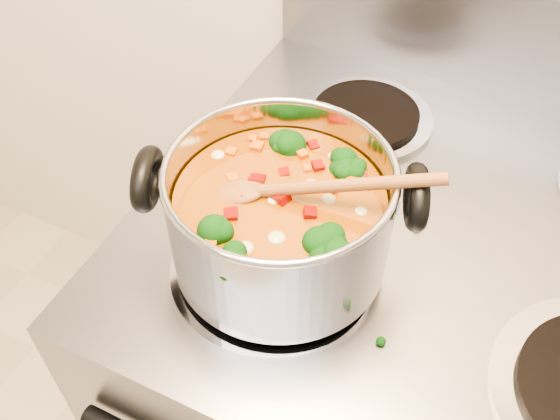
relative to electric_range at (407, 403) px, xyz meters
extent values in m
cube|color=gray|center=(0.00, 0.00, -0.01)|extent=(0.76, 0.66, 0.92)
cube|color=gray|center=(0.00, 0.31, 0.53)|extent=(0.76, 0.03, 0.16)
cylinder|color=#A5A5AD|center=(-0.18, -0.15, 0.46)|extent=(0.23, 0.23, 0.01)
cylinder|color=black|center=(-0.18, -0.15, 0.46)|extent=(0.18, 0.18, 0.01)
cylinder|color=#A5A5AD|center=(-0.18, 0.15, 0.46)|extent=(0.19, 0.19, 0.01)
cylinder|color=black|center=(-0.18, 0.15, 0.46)|extent=(0.15, 0.15, 0.01)
cylinder|color=#A7A8AF|center=(-0.18, -0.14, 0.53)|extent=(0.24, 0.24, 0.13)
torus|color=#A7A8AF|center=(-0.18, -0.14, 0.60)|extent=(0.24, 0.24, 0.01)
cylinder|color=brown|center=(-0.18, -0.14, 0.52)|extent=(0.22, 0.22, 0.09)
torus|color=black|center=(-0.31, -0.19, 0.58)|extent=(0.05, 0.08, 0.08)
torus|color=black|center=(-0.05, -0.09, 0.58)|extent=(0.05, 0.08, 0.08)
ellipsoid|color=black|center=(-0.10, -0.18, 0.56)|extent=(0.04, 0.04, 0.03)
ellipsoid|color=black|center=(-0.17, -0.19, 0.56)|extent=(0.04, 0.04, 0.03)
ellipsoid|color=black|center=(-0.09, -0.17, 0.56)|extent=(0.04, 0.04, 0.03)
ellipsoid|color=black|center=(-0.14, -0.14, 0.56)|extent=(0.04, 0.04, 0.03)
ellipsoid|color=black|center=(-0.19, -0.11, 0.56)|extent=(0.04, 0.04, 0.03)
ellipsoid|color=black|center=(-0.23, -0.20, 0.56)|extent=(0.04, 0.04, 0.03)
ellipsoid|color=black|center=(-0.16, -0.23, 0.56)|extent=(0.04, 0.04, 0.03)
ellipsoid|color=black|center=(-0.21, -0.06, 0.56)|extent=(0.04, 0.04, 0.03)
ellipsoid|color=black|center=(-0.22, -0.10, 0.56)|extent=(0.04, 0.04, 0.03)
ellipsoid|color=#8B0505|center=(-0.15, -0.12, 0.56)|extent=(0.01, 0.01, 0.01)
ellipsoid|color=#8B0505|center=(-0.19, -0.13, 0.56)|extent=(0.01, 0.01, 0.01)
ellipsoid|color=#8B0505|center=(-0.15, -0.08, 0.56)|extent=(0.01, 0.01, 0.01)
ellipsoid|color=#8B0505|center=(-0.12, -0.14, 0.56)|extent=(0.01, 0.01, 0.01)
ellipsoid|color=#8B0505|center=(-0.15, -0.22, 0.56)|extent=(0.01, 0.01, 0.01)
ellipsoid|color=#8B0505|center=(-0.18, -0.08, 0.56)|extent=(0.01, 0.01, 0.01)
ellipsoid|color=#8B0505|center=(-0.24, -0.18, 0.56)|extent=(0.01, 0.01, 0.01)
ellipsoid|color=#8B0505|center=(-0.17, -0.18, 0.56)|extent=(0.01, 0.01, 0.01)
ellipsoid|color=#8B0505|center=(-0.25, -0.20, 0.56)|extent=(0.01, 0.01, 0.01)
ellipsoid|color=#8B0505|center=(-0.20, -0.22, 0.56)|extent=(0.01, 0.01, 0.01)
ellipsoid|color=#8B0505|center=(-0.24, -0.14, 0.56)|extent=(0.01, 0.01, 0.01)
ellipsoid|color=#B9500A|center=(-0.24, -0.06, 0.56)|extent=(0.01, 0.01, 0.01)
ellipsoid|color=#B9500A|center=(-0.16, -0.07, 0.56)|extent=(0.01, 0.01, 0.01)
ellipsoid|color=#B9500A|center=(-0.12, -0.14, 0.56)|extent=(0.01, 0.01, 0.01)
ellipsoid|color=#B9500A|center=(-0.15, -0.12, 0.56)|extent=(0.01, 0.01, 0.01)
ellipsoid|color=#B9500A|center=(-0.19, -0.13, 0.56)|extent=(0.01, 0.01, 0.01)
ellipsoid|color=#B9500A|center=(-0.22, -0.19, 0.56)|extent=(0.01, 0.01, 0.01)
ellipsoid|color=#B9500A|center=(-0.25, -0.08, 0.56)|extent=(0.01, 0.01, 0.01)
ellipsoid|color=#B9500A|center=(-0.16, -0.05, 0.56)|extent=(0.01, 0.01, 0.01)
ellipsoid|color=#B9500A|center=(-0.20, -0.05, 0.56)|extent=(0.01, 0.01, 0.01)
ellipsoid|color=#B9500A|center=(-0.24, -0.13, 0.56)|extent=(0.01, 0.01, 0.01)
ellipsoid|color=#B9500A|center=(-0.15, -0.11, 0.56)|extent=(0.01, 0.01, 0.01)
ellipsoid|color=#B9500A|center=(-0.16, -0.17, 0.56)|extent=(0.01, 0.01, 0.01)
ellipsoid|color=#C0B784|center=(-0.12, -0.07, 0.56)|extent=(0.02, 0.02, 0.01)
ellipsoid|color=#C0B784|center=(-0.26, -0.14, 0.56)|extent=(0.02, 0.02, 0.01)
ellipsoid|color=#C0B784|center=(-0.16, -0.14, 0.56)|extent=(0.02, 0.02, 0.01)
ellipsoid|color=#C0B784|center=(-0.18, -0.18, 0.56)|extent=(0.02, 0.02, 0.01)
ellipsoid|color=#C0B784|center=(-0.12, -0.14, 0.56)|extent=(0.02, 0.02, 0.01)
ellipsoid|color=#C0B784|center=(-0.24, -0.18, 0.56)|extent=(0.02, 0.02, 0.01)
ellipsoid|color=#C0B784|center=(-0.20, -0.12, 0.56)|extent=(0.02, 0.02, 0.01)
ellipsoid|color=#C0B784|center=(-0.14, -0.15, 0.56)|extent=(0.02, 0.02, 0.01)
ellipsoid|color=#C0B784|center=(-0.23, -0.21, 0.56)|extent=(0.02, 0.02, 0.01)
ellipsoid|color=brown|center=(-0.22, -0.15, 0.56)|extent=(0.07, 0.05, 0.03)
cylinder|color=brown|center=(-0.12, -0.12, 0.59)|extent=(0.20, 0.07, 0.07)
ellipsoid|color=black|center=(-0.08, 0.01, 0.46)|extent=(0.01, 0.01, 0.01)
ellipsoid|color=black|center=(-0.07, -0.01, 0.46)|extent=(0.01, 0.01, 0.01)
ellipsoid|color=black|center=(-0.36, -0.21, 0.46)|extent=(0.01, 0.01, 0.01)
camera|label=1|loc=(0.01, -0.54, 1.02)|focal=40.00mm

